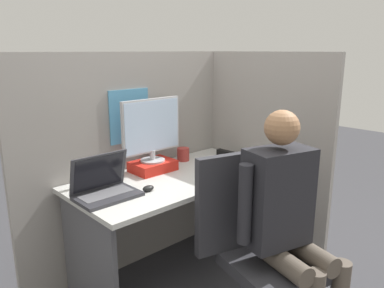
{
  "coord_description": "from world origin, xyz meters",
  "views": [
    {
      "loc": [
        -1.53,
        -1.45,
        1.55
      ],
      "look_at": [
        -0.02,
        0.17,
        0.99
      ],
      "focal_mm": 35.0,
      "sensor_mm": 36.0,
      "label": 1
    }
  ],
  "objects_px": {
    "stapler": "(226,153)",
    "paper_box": "(153,166)",
    "person": "(288,215)",
    "monitor": "(152,129)",
    "office_chair": "(256,246)",
    "laptop": "(105,189)",
    "carrot_toy": "(228,167)",
    "coffee_mug": "(183,154)"
  },
  "relations": [
    {
      "from": "office_chair",
      "to": "person",
      "type": "bearing_deg",
      "value": -74.36
    },
    {
      "from": "paper_box",
      "to": "carrot_toy",
      "type": "distance_m",
      "value": 0.52
    },
    {
      "from": "laptop",
      "to": "person",
      "type": "relative_size",
      "value": 0.27
    },
    {
      "from": "stapler",
      "to": "person",
      "type": "bearing_deg",
      "value": -121.02
    },
    {
      "from": "monitor",
      "to": "stapler",
      "type": "distance_m",
      "value": 0.7
    },
    {
      "from": "monitor",
      "to": "carrot_toy",
      "type": "height_order",
      "value": "monitor"
    },
    {
      "from": "laptop",
      "to": "carrot_toy",
      "type": "relative_size",
      "value": 2.17
    },
    {
      "from": "laptop",
      "to": "person",
      "type": "distance_m",
      "value": 1.01
    },
    {
      "from": "laptop",
      "to": "office_chair",
      "type": "distance_m",
      "value": 0.9
    },
    {
      "from": "paper_box",
      "to": "stapler",
      "type": "relative_size",
      "value": 1.76
    },
    {
      "from": "paper_box",
      "to": "monitor",
      "type": "relative_size",
      "value": 0.62
    },
    {
      "from": "laptop",
      "to": "office_chair",
      "type": "bearing_deg",
      "value": -52.16
    },
    {
      "from": "paper_box",
      "to": "carrot_toy",
      "type": "relative_size",
      "value": 1.79
    },
    {
      "from": "paper_box",
      "to": "monitor",
      "type": "height_order",
      "value": "monitor"
    },
    {
      "from": "laptop",
      "to": "person",
      "type": "xyz_separation_m",
      "value": [
        0.57,
        -0.83,
        -0.06
      ]
    },
    {
      "from": "monitor",
      "to": "office_chair",
      "type": "relative_size",
      "value": 0.46
    },
    {
      "from": "laptop",
      "to": "stapler",
      "type": "bearing_deg",
      "value": 4.37
    },
    {
      "from": "carrot_toy",
      "to": "office_chair",
      "type": "height_order",
      "value": "office_chair"
    },
    {
      "from": "carrot_toy",
      "to": "person",
      "type": "relative_size",
      "value": 0.13
    },
    {
      "from": "stapler",
      "to": "paper_box",
      "type": "bearing_deg",
      "value": 171.09
    },
    {
      "from": "stapler",
      "to": "coffee_mug",
      "type": "relative_size",
      "value": 1.7
    },
    {
      "from": "monitor",
      "to": "coffee_mug",
      "type": "distance_m",
      "value": 0.41
    },
    {
      "from": "coffee_mug",
      "to": "stapler",
      "type": "bearing_deg",
      "value": -24.3
    },
    {
      "from": "monitor",
      "to": "coffee_mug",
      "type": "bearing_deg",
      "value": 7.38
    },
    {
      "from": "carrot_toy",
      "to": "coffee_mug",
      "type": "xyz_separation_m",
      "value": [
        -0.07,
        0.39,
        0.02
      ]
    },
    {
      "from": "monitor",
      "to": "office_chair",
      "type": "xyz_separation_m",
      "value": [
        0.04,
        -0.86,
        -0.53
      ]
    },
    {
      "from": "stapler",
      "to": "person",
      "type": "xyz_separation_m",
      "value": [
        -0.55,
        -0.92,
        -0.04
      ]
    },
    {
      "from": "person",
      "to": "stapler",
      "type": "bearing_deg",
      "value": 58.98
    },
    {
      "from": "laptop",
      "to": "stapler",
      "type": "distance_m",
      "value": 1.12
    },
    {
      "from": "laptop",
      "to": "stapler",
      "type": "xyz_separation_m",
      "value": [
        1.12,
        0.09,
        -0.03
      ]
    },
    {
      "from": "laptop",
      "to": "carrot_toy",
      "type": "bearing_deg",
      "value": -10.21
    },
    {
      "from": "paper_box",
      "to": "laptop",
      "type": "relative_size",
      "value": 0.83
    },
    {
      "from": "person",
      "to": "coffee_mug",
      "type": "distance_m",
      "value": 1.09
    },
    {
      "from": "person",
      "to": "coffee_mug",
      "type": "xyz_separation_m",
      "value": [
        0.23,
        1.06,
        0.06
      ]
    },
    {
      "from": "stapler",
      "to": "office_chair",
      "type": "relative_size",
      "value": 0.16
    },
    {
      "from": "monitor",
      "to": "person",
      "type": "xyz_separation_m",
      "value": [
        0.09,
        -1.02,
        -0.31
      ]
    },
    {
      "from": "laptop",
      "to": "carrot_toy",
      "type": "xyz_separation_m",
      "value": [
        0.87,
        -0.16,
        -0.02
      ]
    },
    {
      "from": "paper_box",
      "to": "office_chair",
      "type": "xyz_separation_m",
      "value": [
        0.04,
        -0.86,
        -0.27
      ]
    },
    {
      "from": "office_chair",
      "to": "coffee_mug",
      "type": "relative_size",
      "value": 10.5
    },
    {
      "from": "paper_box",
      "to": "person",
      "type": "xyz_separation_m",
      "value": [
        0.09,
        -1.02,
        -0.05
      ]
    },
    {
      "from": "stapler",
      "to": "office_chair",
      "type": "height_order",
      "value": "office_chair"
    },
    {
      "from": "monitor",
      "to": "laptop",
      "type": "relative_size",
      "value": 1.33
    }
  ]
}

